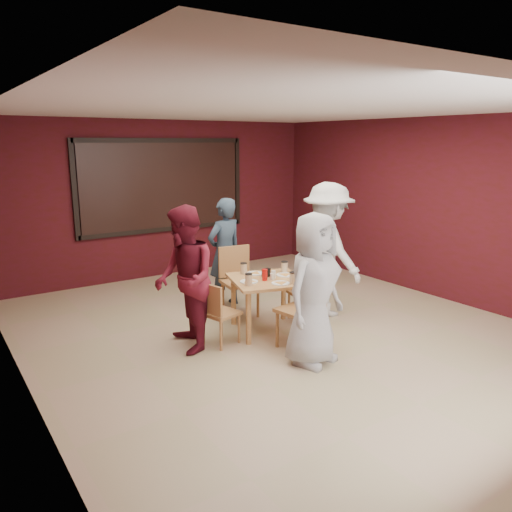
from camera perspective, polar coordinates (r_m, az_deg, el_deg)
floor at (r=6.59m, az=2.54°, el=-8.60°), size 7.00×7.00×0.00m
window_blinds at (r=9.16m, az=-10.50°, el=7.92°), size 3.00×0.02×1.50m
dining_table at (r=6.42m, az=1.30°, el=-3.30°), size 1.12×1.12×0.86m
chair_front at (r=5.89m, az=5.60°, el=-5.77°), size 0.52×0.52×0.95m
chair_back at (r=7.09m, az=-2.10°, el=-2.36°), size 0.53×0.53×0.97m
chair_left at (r=6.04m, az=-4.50°, el=-6.19°), size 0.46×0.46×0.79m
chair_right at (r=6.90m, az=6.05°, el=-3.72°), size 0.46×0.46×0.79m
diner_front at (r=5.48m, az=6.62°, el=-3.81°), size 0.94×0.74×1.70m
diner_back at (r=7.40m, az=-3.60°, el=0.38°), size 0.65×0.48×1.63m
diner_left at (r=5.84m, az=-8.15°, el=-2.68°), size 0.83×0.97×1.72m
diner_right at (r=7.05m, az=8.16°, el=0.70°), size 0.75×1.24×1.88m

